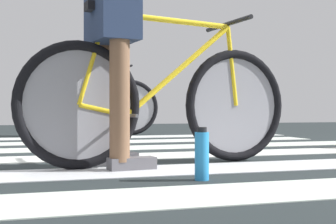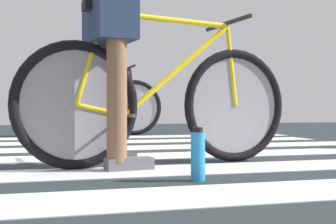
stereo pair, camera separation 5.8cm
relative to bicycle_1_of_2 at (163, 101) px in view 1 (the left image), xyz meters
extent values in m
cube|color=#232B2C|center=(-0.26, 0.74, -0.40)|extent=(18.00, 14.00, 0.02)
cube|color=silver|center=(-0.32, -0.99, -0.38)|extent=(5.20, 0.44, 0.00)
cube|color=silver|center=(-0.13, -0.24, -0.38)|extent=(5.20, 0.44, 0.00)
cube|color=silver|center=(-0.12, 0.54, -0.38)|extent=(5.20, 0.44, 0.00)
cube|color=silver|center=(-0.23, 1.27, -0.38)|extent=(5.20, 0.44, 0.00)
cube|color=silver|center=(-0.37, 2.04, -0.38)|extent=(5.20, 0.44, 0.00)
cube|color=silver|center=(-0.24, 2.82, -0.38)|extent=(5.20, 0.44, 0.00)
torus|color=black|center=(-0.50, -0.07, -0.03)|extent=(0.72, 0.15, 0.72)
torus|color=black|center=(0.51, 0.07, -0.03)|extent=(0.72, 0.15, 0.72)
cylinder|color=gray|center=(-0.50, -0.07, -0.03)|extent=(0.60, 0.09, 0.61)
cylinder|color=gray|center=(0.51, 0.07, -0.03)|extent=(0.60, 0.09, 0.61)
cylinder|color=yellow|center=(0.05, 0.01, 0.48)|extent=(0.80, 0.14, 0.05)
cylinder|color=yellow|center=(0.11, 0.02, 0.19)|extent=(0.70, 0.13, 0.59)
cylinder|color=yellow|center=(-0.28, -0.04, 0.20)|extent=(0.16, 0.05, 0.59)
cylinder|color=yellow|center=(-0.36, -0.05, -0.06)|extent=(0.29, 0.07, 0.09)
cylinder|color=yellow|center=(-0.42, -0.06, 0.23)|extent=(0.19, 0.05, 0.53)
cylinder|color=yellow|center=(0.48, 0.07, 0.22)|extent=(0.09, 0.04, 0.50)
cube|color=black|center=(-0.34, -0.05, 0.52)|extent=(0.25, 0.12, 0.05)
cylinder|color=black|center=(0.45, 0.06, 0.49)|extent=(0.10, 0.52, 0.03)
cylinder|color=#4C4C51|center=(-0.22, -0.03, -0.09)|extent=(0.07, 0.34, 0.02)
cylinder|color=brown|center=(-0.33, 0.10, 0.11)|extent=(0.11, 0.11, 0.90)
cylinder|color=brown|center=(-0.29, -0.18, 0.11)|extent=(0.11, 0.11, 0.90)
cube|color=#22304E|center=(-0.31, -0.04, 0.46)|extent=(0.27, 0.44, 0.28)
cube|color=#5C5A60|center=(-0.26, 0.10, -0.35)|extent=(0.27, 0.13, 0.07)
cube|color=#5C5A60|center=(-0.22, -0.17, -0.35)|extent=(0.27, 0.13, 0.07)
torus|color=black|center=(-0.51, 3.24, -0.03)|extent=(0.72, 0.07, 0.72)
torus|color=black|center=(0.51, 3.26, -0.03)|extent=(0.72, 0.07, 0.72)
cylinder|color=gray|center=(-0.51, 3.24, -0.03)|extent=(0.61, 0.02, 0.61)
cylinder|color=gray|center=(0.51, 3.26, -0.03)|extent=(0.61, 0.02, 0.61)
cylinder|color=black|center=(0.05, 3.25, 0.48)|extent=(0.80, 0.05, 0.05)
cylinder|color=black|center=(0.11, 3.26, 0.19)|extent=(0.70, 0.05, 0.59)
cylinder|color=black|center=(-0.29, 3.25, 0.20)|extent=(0.15, 0.04, 0.59)
cylinder|color=black|center=(-0.37, 3.24, -0.06)|extent=(0.29, 0.03, 0.09)
cylinder|color=black|center=(-0.43, 3.24, 0.23)|extent=(0.18, 0.03, 0.53)
cylinder|color=black|center=(0.48, 3.26, 0.22)|extent=(0.09, 0.03, 0.50)
cube|color=black|center=(-0.35, 3.24, 0.52)|extent=(0.24, 0.10, 0.05)
cylinder|color=black|center=(0.45, 3.26, 0.49)|extent=(0.04, 0.52, 0.03)
cylinder|color=#4C4C51|center=(-0.23, 3.25, -0.09)|extent=(0.03, 0.34, 0.02)
cylinder|color=tan|center=(-0.33, 3.38, 0.11)|extent=(0.11, 0.11, 0.89)
cylinder|color=tan|center=(-0.32, 3.11, 0.11)|extent=(0.11, 0.11, 0.89)
cube|color=#282B4B|center=(-0.32, 3.25, 0.45)|extent=(0.23, 0.42, 0.28)
cube|color=#5A6062|center=(-0.26, 3.39, -0.35)|extent=(0.26, 0.11, 0.07)
cube|color=#5A6062|center=(-0.25, 3.11, -0.35)|extent=(0.26, 0.11, 0.07)
cylinder|color=#298DD8|center=(0.02, -0.62, -0.27)|extent=(0.07, 0.07, 0.23)
cylinder|color=black|center=(0.02, -0.62, -0.15)|extent=(0.05, 0.05, 0.02)
camera|label=1|loc=(-0.76, -2.68, -0.05)|focal=49.94mm
camera|label=2|loc=(-0.70, -2.68, -0.05)|focal=49.94mm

